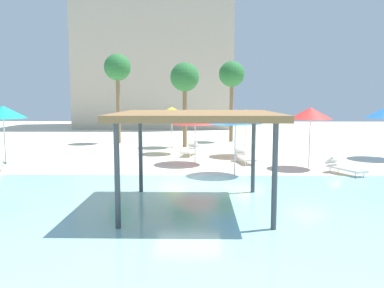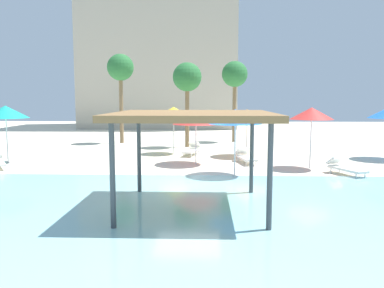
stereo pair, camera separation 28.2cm
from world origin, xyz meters
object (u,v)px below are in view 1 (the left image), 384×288
(palm_tree_0, at_px, (185,79))
(palm_tree_2, at_px, (117,69))
(beach_umbrella_teal_6, at_px, (3,112))
(beach_umbrella_orange_0, at_px, (245,115))
(palm_tree_1, at_px, (232,76))
(lounge_chair_5, at_px, (245,156))
(beach_umbrella_red_1, at_px, (311,113))
(beach_umbrella_blue_5, at_px, (235,117))
(lounge_chair_0, at_px, (190,149))
(lounge_chair_1, at_px, (344,167))
(beach_umbrella_yellow_3, at_px, (172,112))
(beach_umbrella_red_2, at_px, (195,118))
(shade_pavilion, at_px, (196,118))

(palm_tree_0, height_order, palm_tree_2, palm_tree_2)
(beach_umbrella_teal_6, relative_size, palm_tree_0, 0.52)
(beach_umbrella_orange_0, relative_size, palm_tree_1, 0.44)
(palm_tree_0, bearing_deg, lounge_chair_5, -62.99)
(beach_umbrella_red_1, relative_size, beach_umbrella_blue_5, 1.01)
(lounge_chair_0, bearing_deg, palm_tree_1, 172.19)
(beach_umbrella_red_1, xyz_separation_m, beach_umbrella_teal_6, (-14.79, 0.96, 0.02))
(beach_umbrella_teal_6, bearing_deg, lounge_chair_1, -8.80)
(beach_umbrella_yellow_3, relative_size, beach_umbrella_teal_6, 0.95)
(beach_umbrella_teal_6, xyz_separation_m, lounge_chair_5, (11.96, 0.51, -2.24))
(beach_umbrella_orange_0, relative_size, beach_umbrella_yellow_3, 0.96)
(beach_umbrella_red_2, relative_size, lounge_chair_1, 1.32)
(beach_umbrella_teal_6, bearing_deg, shade_pavilion, -39.39)
(shade_pavilion, distance_m, palm_tree_0, 14.93)
(beach_umbrella_red_2, height_order, beach_umbrella_blue_5, beach_umbrella_blue_5)
(beach_umbrella_red_1, height_order, lounge_chair_5, beach_umbrella_red_1)
(shade_pavilion, bearing_deg, palm_tree_1, 82.28)
(beach_umbrella_teal_6, bearing_deg, palm_tree_0, 38.51)
(lounge_chair_1, bearing_deg, beach_umbrella_blue_5, -110.40)
(palm_tree_0, xyz_separation_m, palm_tree_1, (3.35, 3.34, 0.36))
(beach_umbrella_yellow_3, bearing_deg, beach_umbrella_blue_5, -64.47)
(beach_umbrella_red_1, relative_size, beach_umbrella_red_2, 1.08)
(beach_umbrella_orange_0, relative_size, beach_umbrella_blue_5, 0.94)
(beach_umbrella_orange_0, bearing_deg, lounge_chair_1, -54.90)
(beach_umbrella_teal_6, bearing_deg, beach_umbrella_yellow_3, 24.79)
(beach_umbrella_red_2, relative_size, beach_umbrella_yellow_3, 0.95)
(beach_umbrella_red_2, bearing_deg, beach_umbrella_yellow_3, 111.03)
(lounge_chair_5, height_order, palm_tree_1, palm_tree_1)
(beach_umbrella_blue_5, height_order, lounge_chair_1, beach_umbrella_blue_5)
(shade_pavilion, xyz_separation_m, lounge_chair_5, (2.37, 8.38, -2.35))
(beach_umbrella_red_1, bearing_deg, lounge_chair_5, 152.46)
(beach_umbrella_teal_6, xyz_separation_m, palm_tree_1, (12.05, 10.26, 2.31))
(beach_umbrella_yellow_3, bearing_deg, beach_umbrella_orange_0, -13.46)
(beach_umbrella_orange_0, distance_m, beach_umbrella_red_1, 4.50)
(shade_pavilion, height_order, palm_tree_1, palm_tree_1)
(beach_umbrella_orange_0, height_order, beach_umbrella_red_1, beach_umbrella_red_1)
(shade_pavilion, relative_size, beach_umbrella_red_1, 1.61)
(beach_umbrella_yellow_3, relative_size, lounge_chair_0, 1.38)
(beach_umbrella_orange_0, relative_size, lounge_chair_1, 1.33)
(beach_umbrella_teal_6, height_order, palm_tree_2, palm_tree_2)
(beach_umbrella_orange_0, distance_m, lounge_chair_1, 6.64)
(beach_umbrella_teal_6, height_order, palm_tree_1, palm_tree_1)
(beach_umbrella_red_2, distance_m, beach_umbrella_yellow_3, 3.90)
(beach_umbrella_red_2, distance_m, beach_umbrella_teal_6, 9.46)
(beach_umbrella_yellow_3, xyz_separation_m, beach_umbrella_blue_5, (3.11, -6.51, 0.02))
(beach_umbrella_yellow_3, distance_m, beach_umbrella_blue_5, 7.22)
(shade_pavilion, bearing_deg, palm_tree_2, 108.77)
(beach_umbrella_red_1, relative_size, palm_tree_2, 0.44)
(beach_umbrella_orange_0, relative_size, lounge_chair_0, 1.33)
(beach_umbrella_orange_0, xyz_separation_m, beach_umbrella_red_1, (2.56, -3.69, 0.24))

